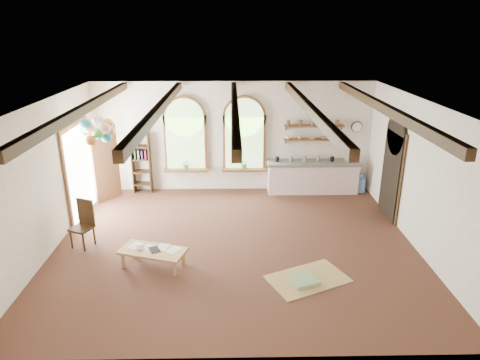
{
  "coord_description": "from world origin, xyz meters",
  "views": [
    {
      "loc": [
        -0.06,
        -8.58,
        4.67
      ],
      "look_at": [
        0.12,
        0.6,
        1.33
      ],
      "focal_mm": 32.0,
      "sensor_mm": 36.0,
      "label": 1
    }
  ],
  "objects_px": {
    "kitchen_counter": "(312,177)",
    "coffee_table": "(153,252)",
    "side_chair": "(83,233)",
    "balloon_cluster": "(97,130)"
  },
  "relations": [
    {
      "from": "kitchen_counter",
      "to": "coffee_table",
      "type": "bearing_deg",
      "value": -134.19
    },
    {
      "from": "kitchen_counter",
      "to": "coffee_table",
      "type": "distance_m",
      "value": 5.72
    },
    {
      "from": "coffee_table",
      "to": "side_chair",
      "type": "relative_size",
      "value": 1.35
    },
    {
      "from": "kitchen_counter",
      "to": "coffee_table",
      "type": "relative_size",
      "value": 1.85
    },
    {
      "from": "kitchen_counter",
      "to": "side_chair",
      "type": "height_order",
      "value": "side_chair"
    },
    {
      "from": "side_chair",
      "to": "balloon_cluster",
      "type": "height_order",
      "value": "balloon_cluster"
    },
    {
      "from": "kitchen_counter",
      "to": "balloon_cluster",
      "type": "relative_size",
      "value": 2.31
    },
    {
      "from": "kitchen_counter",
      "to": "coffee_table",
      "type": "xyz_separation_m",
      "value": [
        -3.98,
        -4.1,
        -0.14
      ]
    },
    {
      "from": "coffee_table",
      "to": "side_chair",
      "type": "height_order",
      "value": "side_chair"
    },
    {
      "from": "coffee_table",
      "to": "kitchen_counter",
      "type": "bearing_deg",
      "value": 45.81
    }
  ]
}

